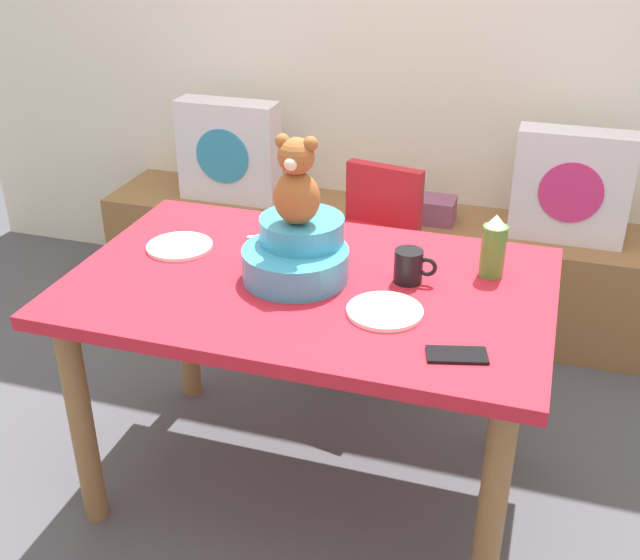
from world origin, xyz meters
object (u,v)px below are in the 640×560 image
highchair (369,244)px  dinner_plate_near (385,311)px  book_stack (431,209)px  infant_seat_teal (298,252)px  pillow_floral_right (571,186)px  pillow_floral_left (229,151)px  teddy_bear (296,183)px  ketchup_bottle (494,247)px  coffee_mug (409,266)px  dinner_plate_far (180,246)px  cell_phone (457,355)px  dining_table (310,312)px

highchair → dinner_plate_near: highchair is taller
book_stack → infant_seat_teal: bearing=-99.2°
pillow_floral_right → highchair: size_ratio=0.56×
highchair → infant_seat_teal: bearing=-92.5°
pillow_floral_left → teddy_bear: size_ratio=1.76×
highchair → ketchup_bottle: ketchup_bottle is taller
book_stack → coffee_mug: size_ratio=1.67×
dinner_plate_far → infant_seat_teal: bearing=-8.7°
highchair → coffee_mug: coffee_mug is taller
pillow_floral_left → coffee_mug: 1.49m
coffee_mug → cell_phone: (0.19, -0.34, -0.04)m
pillow_floral_right → highchair: pillow_floral_right is taller
coffee_mug → pillow_floral_left: bearing=133.3°
dining_table → highchair: bearing=90.7°
teddy_bear → cell_phone: teddy_bear is taller
ketchup_bottle → dining_table: bearing=-158.9°
pillow_floral_right → book_stack: pillow_floral_right is taller
dinner_plate_far → highchair: bearing=56.7°
pillow_floral_left → dinner_plate_far: size_ratio=2.20×
coffee_mug → dinner_plate_near: (-0.02, -0.19, -0.04)m
dinner_plate_far → dining_table: bearing=-10.3°
teddy_bear → cell_phone: 0.63m
cell_phone → pillow_floral_right: bearing=-23.9°
pillow_floral_right → dining_table: 1.35m
infant_seat_teal → cell_phone: infant_seat_teal is taller
book_stack → dinner_plate_far: 1.27m
highchair → infant_seat_teal: (-0.03, -0.72, 0.29)m
teddy_bear → ketchup_bottle: 0.58m
pillow_floral_left → infant_seat_teal: bearing=-58.1°
dining_table → book_stack: bearing=82.9°
pillow_floral_right → cell_phone: 1.44m
pillow_floral_right → pillow_floral_left: bearing=180.0°
pillow_floral_right → dining_table: size_ratio=0.33×
pillow_floral_left → pillow_floral_right: (1.44, 0.00, 0.00)m
pillow_floral_left → cell_phone: 1.86m
teddy_bear → ketchup_bottle: size_ratio=1.35×
book_stack → dining_table: bearing=-97.1°
infant_seat_teal → dining_table: bearing=-24.9°
highchair → infant_seat_teal: 0.78m
dining_table → coffee_mug: size_ratio=11.21×
dinner_plate_near → highchair: bearing=106.5°
dinner_plate_near → ketchup_bottle: bearing=52.0°
teddy_bear → cell_phone: bearing=-29.9°
cell_phone → infant_seat_teal: bearing=45.6°
cell_phone → coffee_mug: bearing=14.1°
dining_table → teddy_bear: size_ratio=5.38×
ketchup_bottle → teddy_bear: bearing=-162.2°
dinner_plate_near → infant_seat_teal: bearing=154.4°
cell_phone → highchair: bearing=10.2°
ketchup_bottle → dinner_plate_far: bearing=-173.5°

